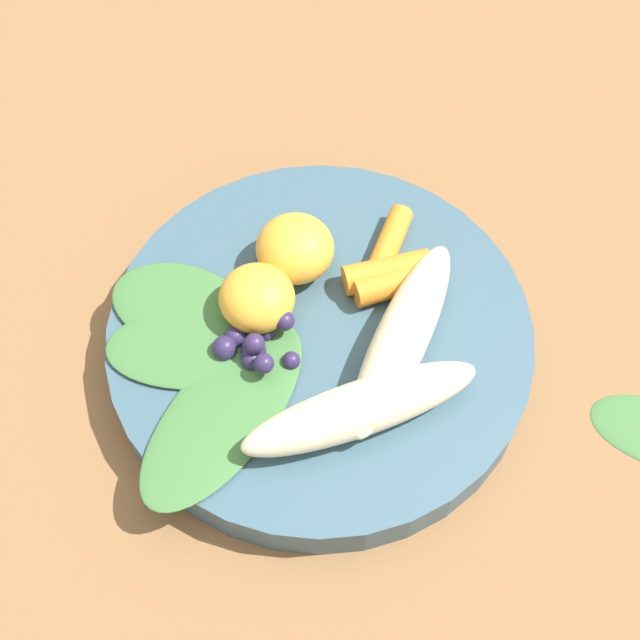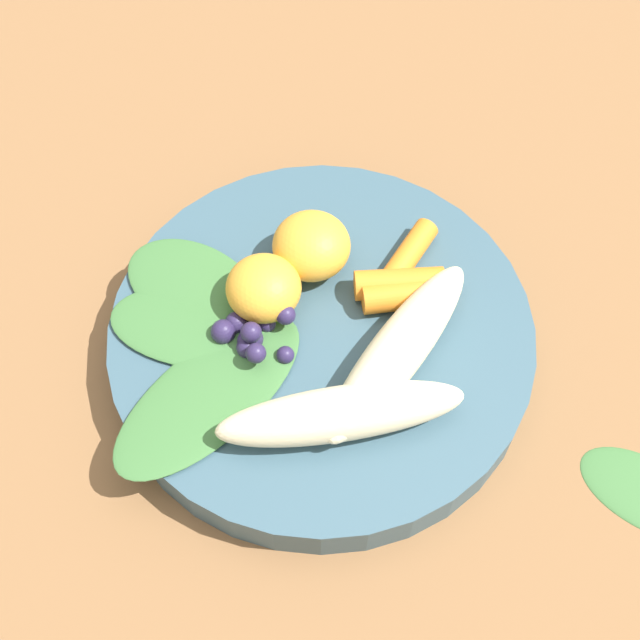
% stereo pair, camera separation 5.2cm
% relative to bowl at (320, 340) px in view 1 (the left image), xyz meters
% --- Properties ---
extents(ground_plane, '(2.40, 2.40, 0.00)m').
position_rel_bowl_xyz_m(ground_plane, '(0.00, 0.00, -0.01)').
color(ground_plane, brown).
extents(bowl, '(0.26, 0.26, 0.03)m').
position_rel_bowl_xyz_m(bowl, '(0.00, 0.00, 0.00)').
color(bowl, '#385666').
rests_on(bowl, ground_plane).
extents(banana_peeled_left, '(0.13, 0.11, 0.03)m').
position_rel_bowl_xyz_m(banana_peeled_left, '(0.02, 0.04, 0.03)').
color(banana_peeled_left, beige).
rests_on(banana_peeled_left, bowl).
extents(banana_peeled_right, '(0.05, 0.14, 0.03)m').
position_rel_bowl_xyz_m(banana_peeled_right, '(0.06, 0.01, 0.03)').
color(banana_peeled_right, beige).
rests_on(banana_peeled_right, bowl).
extents(orange_segment_near, '(0.05, 0.05, 0.03)m').
position_rel_bowl_xyz_m(orange_segment_near, '(-0.02, -0.03, 0.03)').
color(orange_segment_near, '#F4A833').
rests_on(orange_segment_near, bowl).
extents(orange_segment_far, '(0.05, 0.05, 0.04)m').
position_rel_bowl_xyz_m(orange_segment_far, '(-0.05, -0.01, 0.03)').
color(orange_segment_far, '#F4A833').
rests_on(orange_segment_far, bowl).
extents(carrot_front, '(0.03, 0.06, 0.02)m').
position_rel_bowl_xyz_m(carrot_front, '(-0.02, 0.05, 0.02)').
color(carrot_front, orange).
rests_on(carrot_front, bowl).
extents(carrot_mid_left, '(0.02, 0.06, 0.02)m').
position_rel_bowl_xyz_m(carrot_mid_left, '(-0.03, 0.05, 0.02)').
color(carrot_mid_left, orange).
rests_on(carrot_mid_left, bowl).
extents(carrot_mid_right, '(0.05, 0.04, 0.02)m').
position_rel_bowl_xyz_m(carrot_mid_right, '(-0.05, 0.05, 0.02)').
color(carrot_mid_right, orange).
rests_on(carrot_mid_right, bowl).
extents(blueberry_pile, '(0.04, 0.05, 0.02)m').
position_rel_bowl_xyz_m(blueberry_pile, '(0.01, -0.04, 0.02)').
color(blueberry_pile, '#2D234C').
rests_on(blueberry_pile, bowl).
extents(kale_leaf_left, '(0.10, 0.11, 0.00)m').
position_rel_bowl_xyz_m(kale_leaf_left, '(-0.03, -0.08, 0.02)').
color(kale_leaf_left, '#3D7038').
rests_on(kale_leaf_left, bowl).
extents(kale_leaf_right, '(0.07, 0.12, 0.00)m').
position_rel_bowl_xyz_m(kale_leaf_right, '(0.00, -0.07, 0.02)').
color(kale_leaf_right, '#3D7038').
rests_on(kale_leaf_right, bowl).
extents(kale_leaf_rear, '(0.14, 0.14, 0.00)m').
position_rel_bowl_xyz_m(kale_leaf_rear, '(0.05, -0.06, 0.02)').
color(kale_leaf_rear, '#3D7038').
rests_on(kale_leaf_rear, bowl).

